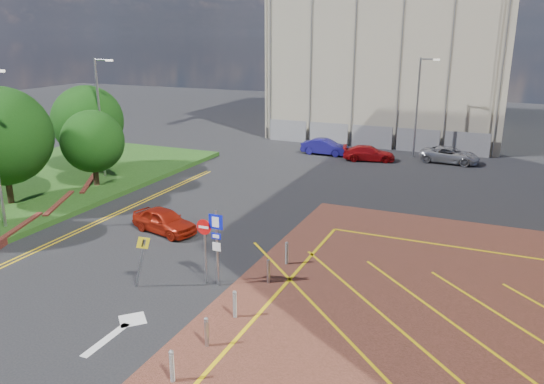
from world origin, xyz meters
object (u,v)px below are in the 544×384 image
Objects in this scene: warning_sign at (142,256)px; car_silver_back at (450,155)px; lamp_left_far at (100,113)px; car_red_left at (164,221)px; tree_c at (93,141)px; tree_b at (2,136)px; car_blue_back at (325,147)px; tree_d at (88,121)px; car_red_back at (369,153)px; lamp_back at (418,104)px; sign_cluster at (212,240)px.

car_silver_back is (9.05, 27.37, -0.80)m from warning_sign.
lamp_left_far is 3.56× the size of warning_sign.
tree_c is at bearing 74.55° from car_red_left.
tree_b is 24.61m from car_blue_back.
car_blue_back is at bearing 8.54° from car_red_left.
car_red_left is (-2.84, 5.61, -0.80)m from warning_sign.
car_red_back is at bearing 34.91° from tree_d.
car_red_left is at bearing -111.55° from lamp_back.
car_silver_back is (2.88, -1.07, -3.73)m from lamp_back.
lamp_back is 29.25m from warning_sign.
car_red_back is (3.91, -0.72, -0.06)m from car_blue_back.
sign_cluster is at bearing 164.38° from car_red_back.
tree_c is 1.19× the size of car_red_back.
sign_cluster is 25.14m from car_blue_back.
tree_c reaches higher than car_red_back.
car_red_left is at bearing 116.83° from warning_sign.
tree_d is 14.33m from car_red_left.
tree_c is 2.18× the size of warning_sign.
tree_d is at bearing 134.82° from car_blue_back.
sign_cluster is at bearing -14.26° from tree_b.
warning_sign is at bearing -139.24° from car_red_left.
car_blue_back is 0.88× the size of car_silver_back.
lamp_left_far reaches higher than car_red_back.
tree_b is 16.46m from sign_cluster.
tree_c is at bearing 137.55° from warning_sign.
car_blue_back reaches higher than car_silver_back.
tree_d is 1.53× the size of car_blue_back.
lamp_back reaches higher than sign_cluster.
tree_c is 4.30m from tree_d.
lamp_back is at bearing 40.86° from lamp_left_far.
tree_b is 31.59m from car_silver_back.
sign_cluster is at bearing -35.58° from tree_d.
tree_b is 1.64× the size of car_red_back.
tree_b is 7.10m from lamp_left_far.
tree_b is at bearing -98.77° from lamp_left_far.
tree_b is 1.82× the size of car_red_left.
car_red_back is at bearing 88.51° from sign_cluster.
tree_c is 1.08× the size of car_silver_back.
tree_c reaches higher than warning_sign.
car_red_back is at bearing 40.62° from lamp_left_far.
lamp_back reaches higher than car_silver_back.
warning_sign is 6.34m from car_red_left.
sign_cluster is 24.22m from car_red_back.
tree_b is 30.21m from lamp_back.
tree_b is 1.49× the size of car_silver_back.
lamp_back is 5.67m from car_red_back.
car_red_back is at bearing -2.41° from car_red_left.
lamp_back is at bearing 36.09° from tree_d.
tree_c is 1.23× the size of car_blue_back.
lamp_back reaches higher than car_red_left.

